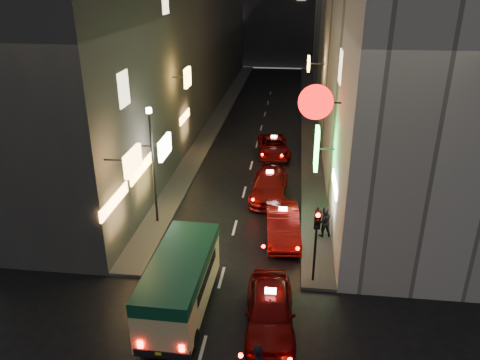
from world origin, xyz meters
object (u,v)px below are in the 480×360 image
at_px(traffic_light, 317,230).
at_px(lamp_post, 153,159).
at_px(taxi_near, 270,307).
at_px(minibus, 180,278).

xyz_separation_m(traffic_light, lamp_post, (-8.20, 4.53, 1.04)).
bearing_deg(taxi_near, lamp_post, 131.36).
distance_m(traffic_light, lamp_post, 9.42).
xyz_separation_m(minibus, traffic_light, (5.20, 2.41, 1.12)).
height_order(traffic_light, lamp_post, lamp_post).
relative_size(minibus, lamp_post, 0.93).
bearing_deg(traffic_light, lamp_post, 151.09).
height_order(minibus, traffic_light, traffic_light).
relative_size(minibus, traffic_light, 1.66).
height_order(minibus, taxi_near, minibus).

